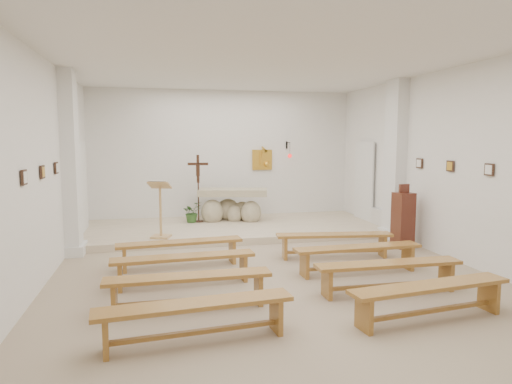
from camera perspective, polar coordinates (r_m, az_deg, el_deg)
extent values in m
cube|color=tan|center=(7.72, 1.64, -10.01)|extent=(7.00, 10.00, 0.00)
cube|color=white|center=(7.38, -25.64, 2.40)|extent=(0.02, 10.00, 3.50)
cube|color=white|center=(8.93, 23.98, 3.10)|extent=(0.02, 10.00, 3.50)
cube|color=white|center=(12.30, -4.04, 4.46)|extent=(7.00, 0.02, 3.50)
cube|color=silver|center=(7.51, 1.73, 16.44)|extent=(7.00, 10.00, 0.02)
cube|color=beige|center=(11.03, -2.82, -4.54)|extent=(6.98, 3.00, 0.15)
cube|color=white|center=(9.31, -22.15, 3.30)|extent=(0.26, 0.55, 3.50)
cube|color=white|center=(10.55, 16.98, 3.83)|extent=(0.26, 0.55, 3.50)
cube|color=gold|center=(12.48, 0.77, 4.05)|extent=(0.55, 0.04, 0.55)
cube|color=black|center=(12.65, 3.86, 5.88)|extent=(0.04, 0.02, 0.20)
cylinder|color=black|center=(12.51, 4.06, 6.19)|extent=(0.02, 0.30, 0.02)
cylinder|color=black|center=(12.37, 4.25, 5.40)|extent=(0.01, 0.01, 0.34)
sphere|color=red|center=(12.37, 4.24, 4.52)|extent=(0.11, 0.11, 0.11)
cube|color=#382318|center=(6.60, -27.01, 1.64)|extent=(0.03, 0.20, 0.20)
cube|color=#382318|center=(7.57, -25.14, 2.28)|extent=(0.03, 0.20, 0.20)
cube|color=#382318|center=(8.55, -23.69, 2.78)|extent=(0.03, 0.20, 0.20)
cube|color=#382318|center=(8.29, 27.13, 2.51)|extent=(0.03, 0.20, 0.20)
cube|color=#382318|center=(9.08, 23.12, 3.00)|extent=(0.03, 0.20, 0.20)
cube|color=#382318|center=(9.91, 19.76, 3.40)|extent=(0.03, 0.20, 0.20)
cube|color=silver|center=(10.19, -21.47, -4.82)|extent=(0.10, 0.85, 0.52)
cube|color=silver|center=(11.35, 15.26, -3.46)|extent=(0.10, 0.85, 0.52)
ellipsoid|color=#BFB392|center=(11.52, -5.50, -2.52)|extent=(0.56, 0.47, 0.63)
ellipsoid|color=#BFB392|center=(11.48, -0.62, -2.59)|extent=(0.52, 0.44, 0.60)
ellipsoid|color=#BFB392|center=(11.78, -3.53, -2.21)|extent=(0.60, 0.51, 0.56)
ellipsoid|color=#BFB392|center=(11.74, -1.73, -2.47)|extent=(0.48, 0.41, 0.52)
ellipsoid|color=#BFB392|center=(11.57, -2.69, -2.77)|extent=(0.41, 0.35, 0.48)
cube|color=#BFB392|center=(11.54, -2.92, -0.03)|extent=(1.83, 1.05, 0.17)
cube|color=tan|center=(9.85, -11.78, -5.47)|extent=(0.47, 0.47, 0.04)
cylinder|color=tan|center=(9.76, -11.85, -2.55)|extent=(0.05, 0.05, 1.06)
cube|color=tan|center=(9.66, -11.97, 0.84)|extent=(0.52, 0.44, 0.17)
cube|color=white|center=(9.62, -12.05, 1.12)|extent=(0.44, 0.36, 0.14)
cylinder|color=#3B2212|center=(11.54, -7.17, -3.65)|extent=(0.22, 0.22, 0.03)
cylinder|color=#3B2212|center=(11.46, -7.20, -1.23)|extent=(0.03, 0.03, 1.01)
cube|color=#3B2212|center=(11.38, -7.26, 2.90)|extent=(0.07, 0.06, 0.69)
cube|color=#3B2212|center=(11.37, -7.27, 3.50)|extent=(0.51, 0.14, 0.06)
cube|color=#3B2212|center=(11.35, -7.27, 2.75)|extent=(0.10, 0.05, 0.29)
imported|color=#2D5522|center=(11.45, -8.02, -2.50)|extent=(0.61, 0.60, 0.52)
cube|color=#4E2616|center=(9.78, 17.89, -3.37)|extent=(0.39, 0.39, 1.13)
cube|color=#4E2616|center=(9.69, 18.03, 0.41)|extent=(0.23, 0.08, 0.19)
cube|color=olive|center=(8.05, -9.49, -6.23)|extent=(2.18, 0.53, 0.05)
cube|color=olive|center=(8.03, -16.13, -8.09)|extent=(0.09, 0.32, 0.41)
cube|color=olive|center=(8.27, -2.99, -7.40)|extent=(0.09, 0.32, 0.41)
cube|color=olive|center=(8.12, -9.44, -8.39)|extent=(1.82, 0.21, 0.05)
cube|color=olive|center=(8.67, 9.77, -5.31)|extent=(2.19, 0.64, 0.05)
cube|color=olive|center=(8.53, 3.61, -6.97)|extent=(0.10, 0.32, 0.41)
cube|color=olive|center=(8.99, 15.55, -6.50)|extent=(0.10, 0.32, 0.41)
cube|color=olive|center=(8.74, 9.73, -7.33)|extent=(1.81, 0.31, 0.05)
cube|color=olive|center=(7.06, -9.03, -8.05)|extent=(2.18, 0.45, 0.05)
cube|color=olive|center=(7.08, -16.64, -10.09)|extent=(0.07, 0.32, 0.41)
cube|color=olive|center=(7.28, -1.58, -9.36)|extent=(0.07, 0.32, 0.41)
cube|color=olive|center=(7.15, -8.99, -10.49)|extent=(1.82, 0.15, 0.05)
cube|color=olive|center=(7.76, 12.63, -6.79)|extent=(2.17, 0.40, 0.05)
cube|color=olive|center=(7.45, 6.08, -9.01)|extent=(0.07, 0.32, 0.41)
cube|color=olive|center=(8.26, 18.44, -7.76)|extent=(0.07, 0.32, 0.41)
cube|color=olive|center=(7.84, 12.57, -9.02)|extent=(1.82, 0.11, 0.05)
cube|color=olive|center=(6.08, -8.43, -10.45)|extent=(2.16, 0.36, 0.05)
cube|color=olive|center=(6.16, -17.30, -12.68)|extent=(0.06, 0.31, 0.41)
cube|color=olive|center=(6.29, 0.30, -11.96)|extent=(0.06, 0.31, 0.41)
cube|color=olive|center=(6.18, -8.38, -13.23)|extent=(1.82, 0.07, 0.05)
cube|color=olive|center=(6.88, 16.27, -8.62)|extent=(2.17, 0.37, 0.05)
cube|color=olive|center=(6.57, 8.85, -11.21)|extent=(0.06, 0.32, 0.41)
cube|color=olive|center=(7.41, 22.68, -9.58)|extent=(0.06, 0.32, 0.41)
cube|color=olive|center=(6.97, 16.18, -11.12)|extent=(1.82, 0.08, 0.05)
cube|color=olive|center=(5.12, -7.58, -13.76)|extent=(2.18, 0.55, 0.05)
cube|color=olive|center=(5.13, -18.29, -16.70)|extent=(0.09, 0.32, 0.41)
cube|color=olive|center=(5.43, 2.53, -15.03)|extent=(0.09, 0.32, 0.41)
cube|color=olive|center=(5.24, -7.53, -16.98)|extent=(1.81, 0.23, 0.05)
cube|color=olive|center=(6.05, 20.98, -10.92)|extent=(2.19, 0.61, 0.05)
cube|color=olive|center=(5.58, 13.34, -14.59)|extent=(0.10, 0.32, 0.41)
cube|color=olive|center=(6.74, 27.07, -11.42)|extent=(0.10, 0.32, 0.41)
cube|color=olive|center=(6.15, 20.86, -13.72)|extent=(1.81, 0.28, 0.05)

